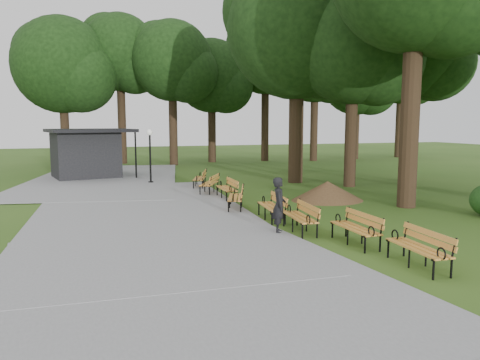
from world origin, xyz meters
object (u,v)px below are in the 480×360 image
object	(u,v)px
lawn_tree_4	(297,25)
bench_2	(300,217)
lawn_tree_5	(414,48)
lamp_post	(150,144)
bench_1	(355,228)
bench_7	(199,178)
dirt_mound	(327,191)
bench_3	(271,207)
bench_4	(235,198)
person	(279,205)
lawn_tree_2	(298,29)
bench_0	(418,248)
kiosk	(86,153)
bench_5	(227,189)
lawn_tree_1	(354,45)
bench_6	(209,184)

from	to	relation	value
lawn_tree_4	bench_2	bearing A→B (deg)	-114.23
lawn_tree_5	lamp_post	bearing A→B (deg)	163.90
bench_1	bench_7	size ratio (longest dim) A/B	1.00
lawn_tree_5	dirt_mound	bearing A→B (deg)	-151.18
bench_2	bench_7	bearing A→B (deg)	-171.05
lamp_post	bench_3	world-z (taller)	lamp_post
bench_4	lawn_tree_4	world-z (taller)	lawn_tree_4
bench_3	lawn_tree_4	distance (m)	17.61
person	bench_4	distance (m)	4.02
bench_4	lawn_tree_2	distance (m)	11.40
bench_4	lawn_tree_5	xyz separation A→B (m)	(11.39, 4.57, 6.72)
bench_0	bench_4	size ratio (longest dim) A/B	1.00
bench_0	bench_7	size ratio (longest dim) A/B	1.00
person	kiosk	distance (m)	17.14
kiosk	bench_0	xyz separation A→B (m)	(7.29, -20.15, -1.00)
bench_1	dirt_mound	bearing A→B (deg)	157.40
bench_1	bench_3	bearing A→B (deg)	-165.09
lamp_post	bench_2	world-z (taller)	lamp_post
bench_5	bench_4	bearing A→B (deg)	-6.70
bench_2	bench_3	bearing A→B (deg)	-170.23
person	bench_7	xyz separation A→B (m)	(-0.06, 10.22, -0.39)
bench_7	lawn_tree_1	xyz separation A→B (m)	(7.36, -2.15, 6.61)
person	lamp_post	distance (m)	12.74
bench_0	bench_1	xyz separation A→B (m)	(-0.28, 2.14, 0.00)
bench_3	lawn_tree_1	bearing A→B (deg)	138.15
bench_3	lawn_tree_4	bearing A→B (deg)	157.93
kiosk	lawn_tree_5	size ratio (longest dim) A/B	0.46
bench_1	lawn_tree_5	bearing A→B (deg)	136.69
bench_2	lawn_tree_5	distance (m)	15.27
bench_5	lawn_tree_4	distance (m)	14.59
bench_1	lamp_post	bearing A→B (deg)	-165.39
bench_2	kiosk	bearing A→B (deg)	-154.08
dirt_mound	bench_7	distance (m)	6.99
bench_6	lawn_tree_5	size ratio (longest dim) A/B	0.19
bench_2	lawn_tree_5	bearing A→B (deg)	134.03
bench_2	lawn_tree_1	size ratio (longest dim) A/B	0.19
dirt_mound	bench_2	world-z (taller)	bench_2
bench_6	bench_7	distance (m)	2.05
bench_6	bench_3	bearing A→B (deg)	33.38
lawn_tree_2	bench_7	bearing A→B (deg)	-178.16
bench_5	bench_1	bearing A→B (deg)	9.93
dirt_mound	bench_1	xyz separation A→B (m)	(-2.71, -6.46, 0.03)
person	bench_2	xyz separation A→B (m)	(0.65, -0.06, -0.39)
kiosk	bench_7	world-z (taller)	kiosk
kiosk	lawn_tree_2	size ratio (longest dim) A/B	0.39
kiosk	bench_0	bearing A→B (deg)	-82.55
dirt_mound	lawn_tree_5	bearing A→B (deg)	28.82
dirt_mound	bench_5	bearing A→B (deg)	156.62
bench_4	lawn_tree_2	size ratio (longest dim) A/B	0.16
bench_0	lawn_tree_5	size ratio (longest dim) A/B	0.19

